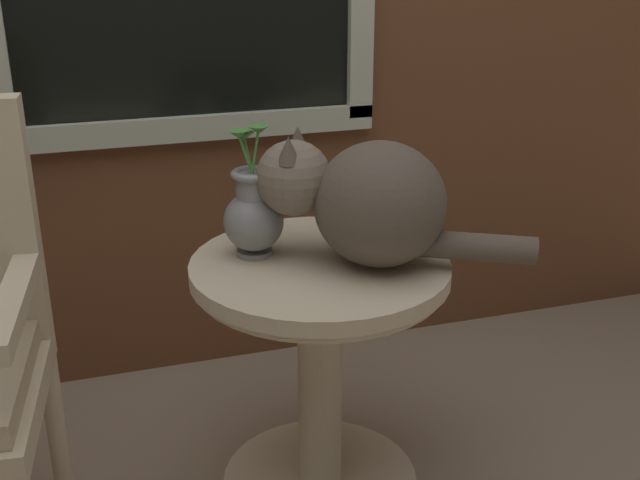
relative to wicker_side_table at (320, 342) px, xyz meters
The scene contains 3 objects.
wicker_side_table is the anchor object (origin of this frame).
cat 0.35m from the wicker_side_table, 18.79° to the right, with size 0.55×0.37×0.28m.
pewter_vase_with_ivy 0.33m from the wicker_side_table, 147.29° to the left, with size 0.13×0.13×0.28m.
Camera 1 is at (-0.23, -1.37, 1.28)m, focal length 44.58 mm.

